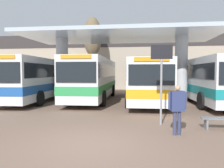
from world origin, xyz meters
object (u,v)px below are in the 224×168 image
object	(u,v)px
transit_bus_right_bay	(145,79)
transit_bus_center_bay	(94,77)
transit_bus_far_right_bay	(204,78)
poplar_tree_behind_left	(93,38)
parked_car_street	(160,83)
info_sign_platform	(161,69)
pedestrian_waiting	(177,105)
transit_bus_left_bay	(43,77)

from	to	relation	value
transit_bus_right_bay	transit_bus_center_bay	bearing A→B (deg)	-5.23
transit_bus_right_bay	transit_bus_far_right_bay	size ratio (longest dim) A/B	0.97
poplar_tree_behind_left	transit_bus_center_bay	bearing A→B (deg)	-76.99
parked_car_street	poplar_tree_behind_left	bearing A→B (deg)	-177.65
poplar_tree_behind_left	info_sign_platform	bearing A→B (deg)	-67.85
transit_bus_right_bay	pedestrian_waiting	size ratio (longest dim) A/B	6.41
poplar_tree_behind_left	parked_car_street	distance (m)	9.54
transit_bus_right_bay	info_sign_platform	world-z (taller)	info_sign_platform
transit_bus_left_bay	transit_bus_far_right_bay	distance (m)	12.81
transit_bus_center_bay	info_sign_platform	distance (m)	9.20
pedestrian_waiting	poplar_tree_behind_left	distance (m)	19.48
transit_bus_far_right_bay	pedestrian_waiting	world-z (taller)	transit_bus_far_right_bay
info_sign_platform	transit_bus_center_bay	bearing A→B (deg)	120.37
transit_bus_center_bay	poplar_tree_behind_left	size ratio (longest dim) A/B	1.24
info_sign_platform	pedestrian_waiting	size ratio (longest dim) A/B	1.90
info_sign_platform	poplar_tree_behind_left	bearing A→B (deg)	112.15
transit_bus_center_bay	parked_car_street	world-z (taller)	transit_bus_center_bay
transit_bus_right_bay	transit_bus_far_right_bay	world-z (taller)	transit_bus_far_right_bay
pedestrian_waiting	parked_car_street	world-z (taller)	parked_car_street
transit_bus_left_bay	info_sign_platform	world-z (taller)	info_sign_platform
transit_bus_far_right_bay	info_sign_platform	distance (m)	8.63
info_sign_platform	pedestrian_waiting	distance (m)	2.02
transit_bus_right_bay	poplar_tree_behind_left	bearing A→B (deg)	-56.12
transit_bus_left_bay	transit_bus_center_bay	bearing A→B (deg)	177.52
pedestrian_waiting	poplar_tree_behind_left	size ratio (longest dim) A/B	0.20
transit_bus_center_bay	pedestrian_waiting	distance (m)	10.71
info_sign_platform	poplar_tree_behind_left	world-z (taller)	poplar_tree_behind_left
transit_bus_far_right_bay	parked_car_street	size ratio (longest dim) A/B	2.71
transit_bus_right_bay	info_sign_platform	distance (m)	7.73
transit_bus_far_right_bay	transit_bus_center_bay	bearing A→B (deg)	-3.63
transit_bus_right_bay	transit_bus_far_right_bay	distance (m)	4.38
transit_bus_left_bay	transit_bus_far_right_bay	world-z (taller)	transit_bus_left_bay
transit_bus_center_bay	transit_bus_left_bay	bearing A→B (deg)	-1.41
transit_bus_center_bay	transit_bus_far_right_bay	distance (m)	8.51
transit_bus_far_right_bay	poplar_tree_behind_left	xyz separation A→B (m)	(-10.37, 8.28, 4.49)
transit_bus_right_bay	pedestrian_waiting	distance (m)	9.24
transit_bus_right_bay	poplar_tree_behind_left	distance (m)	11.19
transit_bus_right_bay	poplar_tree_behind_left	xyz separation A→B (m)	(-5.99, 8.28, 4.55)
transit_bus_left_bay	parked_car_street	bearing A→B (deg)	-142.27
transit_bus_right_bay	parked_car_street	distance (m)	9.22
transit_bus_far_right_bay	info_sign_platform	xyz separation A→B (m)	(-3.87, -7.69, 0.62)
transit_bus_center_bay	transit_bus_far_right_bay	size ratio (longest dim) A/B	0.92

